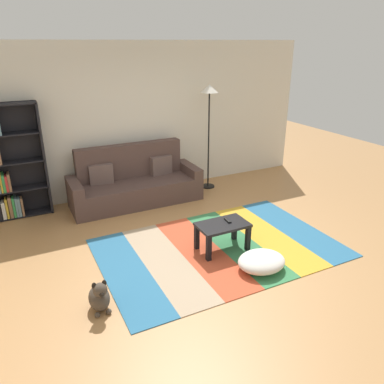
{
  "coord_description": "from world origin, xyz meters",
  "views": [
    {
      "loc": [
        -2.19,
        -3.97,
        2.67
      ],
      "look_at": [
        0.05,
        0.52,
        0.65
      ],
      "focal_mm": 35.0,
      "sensor_mm": 36.0,
      "label": 1
    }
  ],
  "objects_px": {
    "coffee_table": "(223,229)",
    "tv_remote": "(228,220)",
    "bookshelf": "(8,166)",
    "couch": "(135,184)",
    "standing_lamp": "(209,103)",
    "pouf": "(261,262)",
    "dog": "(99,297)"
  },
  "relations": [
    {
      "from": "coffee_table",
      "to": "tv_remote",
      "type": "relative_size",
      "value": 4.6
    },
    {
      "from": "couch",
      "to": "standing_lamp",
      "type": "distance_m",
      "value": 1.99
    },
    {
      "from": "couch",
      "to": "tv_remote",
      "type": "relative_size",
      "value": 15.07
    },
    {
      "from": "coffee_table",
      "to": "standing_lamp",
      "type": "bearing_deg",
      "value": 65.8
    },
    {
      "from": "bookshelf",
      "to": "pouf",
      "type": "distance_m",
      "value": 4.13
    },
    {
      "from": "tv_remote",
      "to": "bookshelf",
      "type": "bearing_deg",
      "value": 142.56
    },
    {
      "from": "dog",
      "to": "tv_remote",
      "type": "xyz_separation_m",
      "value": [
        1.91,
        0.53,
        0.25
      ]
    },
    {
      "from": "couch",
      "to": "coffee_table",
      "type": "xyz_separation_m",
      "value": [
        0.52,
        -2.15,
        -0.02
      ]
    },
    {
      "from": "dog",
      "to": "couch",
      "type": "bearing_deg",
      "value": 64.06
    },
    {
      "from": "couch",
      "to": "pouf",
      "type": "xyz_separation_m",
      "value": [
        0.71,
        -2.79,
        -0.22
      ]
    },
    {
      "from": "pouf",
      "to": "couch",
      "type": "bearing_deg",
      "value": 104.34
    },
    {
      "from": "couch",
      "to": "coffee_table",
      "type": "relative_size",
      "value": 3.28
    },
    {
      "from": "bookshelf",
      "to": "coffee_table",
      "type": "xyz_separation_m",
      "value": [
        2.47,
        -2.43,
        -0.54
      ]
    },
    {
      "from": "couch",
      "to": "bookshelf",
      "type": "xyz_separation_m",
      "value": [
        -1.95,
        0.28,
        0.52
      ]
    },
    {
      "from": "bookshelf",
      "to": "coffee_table",
      "type": "bearing_deg",
      "value": -44.5
    },
    {
      "from": "coffee_table",
      "to": "pouf",
      "type": "relative_size",
      "value": 1.12
    },
    {
      "from": "couch",
      "to": "standing_lamp",
      "type": "bearing_deg",
      "value": 1.86
    },
    {
      "from": "bookshelf",
      "to": "tv_remote",
      "type": "distance_m",
      "value": 3.54
    },
    {
      "from": "couch",
      "to": "standing_lamp",
      "type": "height_order",
      "value": "standing_lamp"
    },
    {
      "from": "pouf",
      "to": "tv_remote",
      "type": "xyz_separation_m",
      "value": [
        -0.09,
        0.68,
        0.29
      ]
    },
    {
      "from": "bookshelf",
      "to": "pouf",
      "type": "bearing_deg",
      "value": -49.05
    },
    {
      "from": "bookshelf",
      "to": "tv_remote",
      "type": "xyz_separation_m",
      "value": [
        2.58,
        -2.39,
        -0.45
      ]
    },
    {
      "from": "pouf",
      "to": "tv_remote",
      "type": "distance_m",
      "value": 0.75
    },
    {
      "from": "bookshelf",
      "to": "standing_lamp",
      "type": "height_order",
      "value": "standing_lamp"
    },
    {
      "from": "coffee_table",
      "to": "tv_remote",
      "type": "xyz_separation_m",
      "value": [
        0.1,
        0.04,
        0.09
      ]
    },
    {
      "from": "tv_remote",
      "to": "standing_lamp",
      "type": "bearing_deg",
      "value": 73.12
    },
    {
      "from": "couch",
      "to": "dog",
      "type": "distance_m",
      "value": 2.94
    },
    {
      "from": "bookshelf",
      "to": "standing_lamp",
      "type": "relative_size",
      "value": 0.93
    },
    {
      "from": "bookshelf",
      "to": "tv_remote",
      "type": "bearing_deg",
      "value": -42.89
    },
    {
      "from": "bookshelf",
      "to": "couch",
      "type": "bearing_deg",
      "value": -8.26
    },
    {
      "from": "coffee_table",
      "to": "standing_lamp",
      "type": "relative_size",
      "value": 0.35
    },
    {
      "from": "standing_lamp",
      "to": "tv_remote",
      "type": "relative_size",
      "value": 13.07
    }
  ]
}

